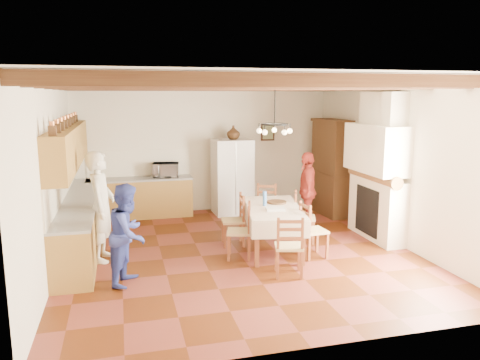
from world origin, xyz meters
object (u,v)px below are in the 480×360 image
at_px(refrigerator, 232,177).
at_px(chair_end_far, 266,208).
at_px(dining_table, 273,211).
at_px(chair_left_near, 239,231).
at_px(chair_right_far, 304,217).
at_px(chair_left_far, 233,220).
at_px(chair_end_near, 289,245).
at_px(hutch, 331,167).
at_px(person_man, 101,206).
at_px(person_woman_red, 307,190).
at_px(person_woman_blue, 128,234).
at_px(chair_right_near, 314,230).
at_px(microwave, 166,170).

relative_size(refrigerator, chair_end_far, 1.81).
height_order(refrigerator, dining_table, refrigerator).
height_order(chair_left_near, chair_right_far, same).
distance_m(refrigerator, chair_right_far, 2.60).
bearing_deg(chair_left_far, chair_end_near, 21.96).
xyz_separation_m(chair_left_near, chair_end_near, (0.55, -0.95, 0.00)).
bearing_deg(chair_end_far, chair_end_near, -75.63).
bearing_deg(hutch, chair_left_near, -143.04).
bearing_deg(chair_end_near, person_man, -12.32).
xyz_separation_m(chair_end_near, person_woman_red, (1.28, 2.40, 0.32)).
relative_size(chair_right_far, person_woman_blue, 0.64).
distance_m(chair_right_near, microwave, 4.11).
height_order(hutch, chair_left_near, hutch).
bearing_deg(chair_right_near, microwave, 27.83).
bearing_deg(person_woman_red, chair_left_far, -48.03).
height_order(chair_left_far, chair_right_near, same).
xyz_separation_m(dining_table, chair_left_far, (-0.63, 0.47, -0.23)).
xyz_separation_m(hutch, person_man, (-5.04, -1.92, -0.17)).
relative_size(dining_table, person_woman_blue, 1.31).
xyz_separation_m(chair_right_near, chair_right_far, (0.17, 0.84, 0.00)).
xyz_separation_m(dining_table, person_woman_blue, (-2.52, -0.87, 0.03)).
xyz_separation_m(refrigerator, chair_end_far, (0.31, -1.63, -0.39)).
distance_m(refrigerator, hutch, 2.30).
distance_m(dining_table, person_man, 2.95).
distance_m(dining_table, chair_right_near, 0.79).
xyz_separation_m(hutch, chair_right_far, (-1.38, -1.81, -0.62)).
relative_size(hutch, chair_left_far, 2.29).
xyz_separation_m(chair_left_near, chair_end_far, (0.91, 1.39, 0.00)).
xyz_separation_m(refrigerator, chair_left_near, (-0.60, -3.02, -0.39)).
bearing_deg(microwave, chair_left_far, -60.54).
xyz_separation_m(chair_left_far, microwave, (-0.97, 2.48, 0.58)).
bearing_deg(chair_right_near, person_man, 73.93).
bearing_deg(chair_right_far, chair_end_near, 171.15).
distance_m(hutch, chair_end_far, 2.23).
bearing_deg(hutch, chair_end_far, -155.59).
height_order(chair_left_far, person_woman_red, person_woman_red).
bearing_deg(person_woman_red, dining_table, -23.98).
height_order(hutch, chair_right_near, hutch).
xyz_separation_m(person_woman_red, microwave, (-2.74, 1.74, 0.26)).
distance_m(chair_left_near, microwave, 3.37).
bearing_deg(refrigerator, dining_table, -90.56).
bearing_deg(chair_end_far, microwave, 158.70).
height_order(dining_table, person_man, person_man).
distance_m(chair_left_near, chair_end_near, 1.09).
xyz_separation_m(chair_left_far, person_woman_red, (1.77, 0.74, 0.32)).
xyz_separation_m(chair_end_far, person_man, (-3.15, -0.92, 0.44)).
xyz_separation_m(hutch, person_woman_blue, (-4.64, -3.02, -0.35)).
bearing_deg(chair_end_near, chair_left_far, -59.09).
distance_m(chair_left_near, chair_left_far, 0.72).
distance_m(person_man, person_woman_blue, 1.19).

